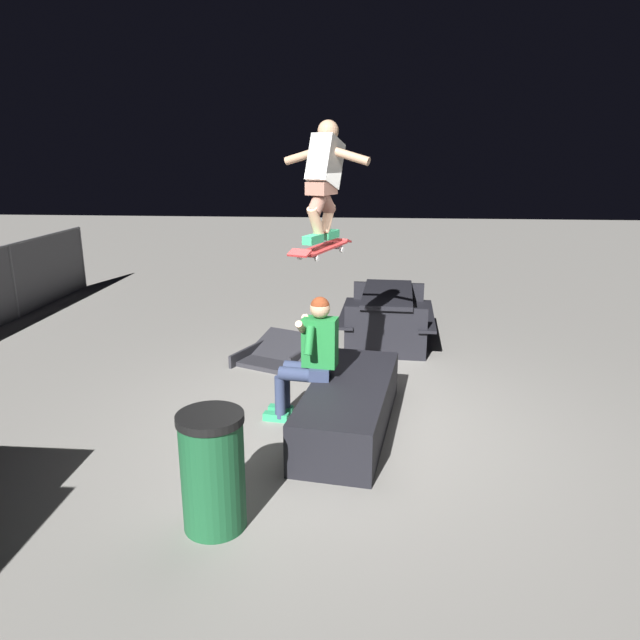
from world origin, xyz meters
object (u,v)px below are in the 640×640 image
Objects in this scene: skateboard at (322,248)px; picnic_table_back at (387,309)px; ledge_box_main at (349,407)px; trash_bin at (213,471)px; skater_airborne at (324,175)px; kicker_ramp at (278,355)px; person_sitting_on_ledge at (310,353)px.

skateboard reaches higher than picnic_table_back.
ledge_box_main is 2.31× the size of trash_bin.
skater_airborne is 0.89× the size of kicker_ramp.
picnic_table_back is 1.96× the size of trash_bin.
picnic_table_back is (2.72, -0.86, -0.24)m from person_sitting_on_ledge.
skater_airborne is (0.05, -0.02, 0.69)m from skateboard.
skater_airborne is at bearing -44.83° from person_sitting_on_ledge.
picnic_table_back is at bearing -15.76° from skateboard.
kicker_ramp is at bearing 121.62° from picnic_table_back.
skateboard is (0.26, 0.30, 1.54)m from ledge_box_main.
skateboard is 1.13× the size of trash_bin.
trash_bin is at bearing -178.62° from kicker_ramp.
picnic_table_back is (2.59, -0.73, -1.97)m from skater_airborne.
trash_bin is (-4.56, 1.38, -0.04)m from picnic_table_back.
picnic_table_back is at bearing -16.84° from trash_bin.
skater_airborne is at bearing 164.36° from picnic_table_back.
skater_airborne is at bearing 41.95° from ledge_box_main.
ledge_box_main is at bearing -29.35° from trash_bin.
kicker_ramp is (1.74, 0.72, -1.73)m from skateboard.
skateboard is at bearing 158.44° from skater_airborne.
trash_bin reaches higher than ledge_box_main.
trash_bin is at bearing 150.65° from ledge_box_main.
person_sitting_on_ledge is 1.18× the size of skater_airborne.
ledge_box_main is 0.67m from person_sitting_on_ledge.
trash_bin reaches higher than picnic_table_back.
trash_bin is (-1.97, 0.66, -2.02)m from skater_airborne.
kicker_ramp is at bearing 27.15° from ledge_box_main.
picnic_table_back is at bearing -8.74° from ledge_box_main.
skater_airborne is 1.24× the size of trash_bin.
ledge_box_main is 1.92m from trash_bin.
skateboard is at bearing -157.39° from kicker_ramp.
skateboard is 2.42m from trash_bin.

